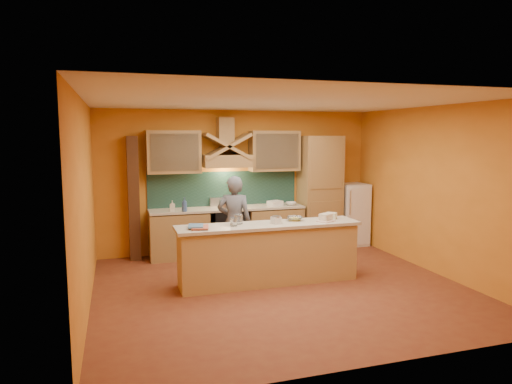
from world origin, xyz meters
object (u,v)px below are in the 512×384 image
object	(u,v)px
kitchen_scale	(276,220)
fridge	(352,214)
person	(234,222)
stove	(228,231)
mixing_bowl	(295,219)

from	to	relation	value
kitchen_scale	fridge	bearing A→B (deg)	24.63
person	kitchen_scale	xyz separation A→B (m)	(0.42, -0.96, 0.19)
stove	fridge	bearing A→B (deg)	0.00
fridge	mixing_bowl	bearing A→B (deg)	-138.72
person	mixing_bowl	size ratio (longest dim) A/B	6.27
stove	kitchen_scale	size ratio (longest dim) A/B	7.09
kitchen_scale	mixing_bowl	distance (m)	0.41
kitchen_scale	mixing_bowl	xyz separation A→B (m)	(0.37, 0.16, -0.02)
fridge	person	xyz separation A→B (m)	(-2.82, -0.97, 0.16)
stove	mixing_bowl	xyz separation A→B (m)	(0.68, -1.77, 0.53)
person	mixing_bowl	distance (m)	1.14
stove	person	xyz separation A→B (m)	(-0.12, -0.97, 0.36)
stove	mixing_bowl	size ratio (longest dim) A/B	3.47
kitchen_scale	person	bearing A→B (deg)	99.66
person	mixing_bowl	bearing A→B (deg)	155.26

